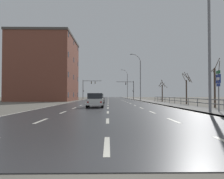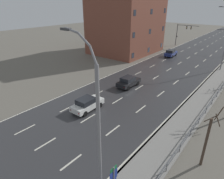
{
  "view_description": "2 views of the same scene",
  "coord_description": "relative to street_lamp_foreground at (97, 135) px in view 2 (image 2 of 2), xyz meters",
  "views": [
    {
      "loc": [
        0.04,
        -3.75,
        1.39
      ],
      "look_at": [
        0.93,
        47.23,
        2.68
      ],
      "focal_mm": 33.81,
      "sensor_mm": 36.0,
      "label": 1
    },
    {
      "loc": [
        13.38,
        5.62,
        11.73
      ],
      "look_at": [
        0.0,
        22.45,
        2.01
      ],
      "focal_mm": 31.18,
      "sensor_mm": 36.0,
      "label": 2
    }
  ],
  "objects": [
    {
      "name": "road_asphalt_strip",
      "position": [
        -7.46,
        48.22,
        -5.22
      ],
      "size": [
        14.0,
        120.0,
        0.03
      ],
      "color": "#303033",
      "rests_on": "ground"
    },
    {
      "name": "street_lamp_foreground",
      "position": [
        0.0,
        0.0,
        0.0
      ],
      "size": [
        2.32,
        0.24,
        10.64
      ],
      "color": "slate",
      "rests_on": "ground"
    },
    {
      "name": "traffic_signal_left",
      "position": [
        -13.87,
        50.58,
        -1.03
      ],
      "size": [
        5.91,
        0.36,
        6.03
      ],
      "color": "#38383A",
      "rests_on": "ground"
    },
    {
      "name": "car_near_left",
      "position": [
        -11.29,
        37.62,
        -4.42
      ],
      "size": [
        2.02,
        4.2,
        1.57
      ],
      "rotation": [
        0.0,
        0.0,
        0.06
      ],
      "color": "navy",
      "rests_on": "ground"
    },
    {
      "name": "car_near_right",
      "position": [
        -8.99,
        16.56,
        -4.42
      ],
      "size": [
        1.92,
        4.14,
        1.57
      ],
      "rotation": [
        0.0,
        0.0,
        -0.02
      ],
      "color": "black",
      "rests_on": "ground"
    },
    {
      "name": "bare_tree_near",
      "position": [
        4.23,
        7.25,
        -2.84
      ],
      "size": [
        1.14,
        1.2,
        5.45
      ],
      "color": "#423328",
      "rests_on": "ground"
    },
    {
      "name": "car_mid_centre",
      "position": [
        -8.86,
        7.74,
        -4.42
      ],
      "size": [
        1.89,
        4.13,
        1.57
      ],
      "rotation": [
        0.0,
        0.0,
        0.02
      ],
      "color": "silver",
      "rests_on": "ground"
    },
    {
      "name": "ground_plane",
      "position": [
        -7.46,
        36.23,
        -5.29
      ],
      "size": [
        160.0,
        160.0,
        0.12
      ],
      "color": "#666056"
    },
    {
      "name": "guardrail",
      "position": [
        2.39,
        11.46,
        -4.52
      ],
      "size": [
        0.07,
        34.63,
        1.0
      ],
      "color": "#515459",
      "rests_on": "ground"
    },
    {
      "name": "brick_building",
      "position": [
        -22.25,
        34.91,
        2.32
      ],
      "size": [
        13.33,
        16.36,
        15.07
      ],
      "color": "brown",
      "rests_on": "ground"
    }
  ]
}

